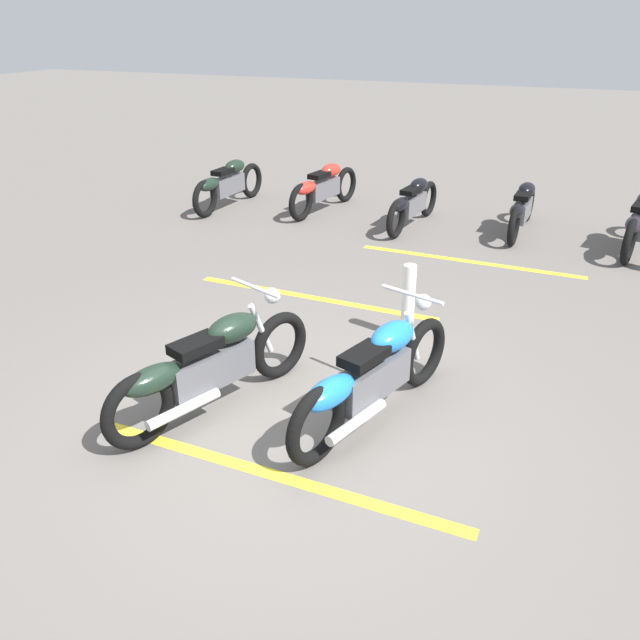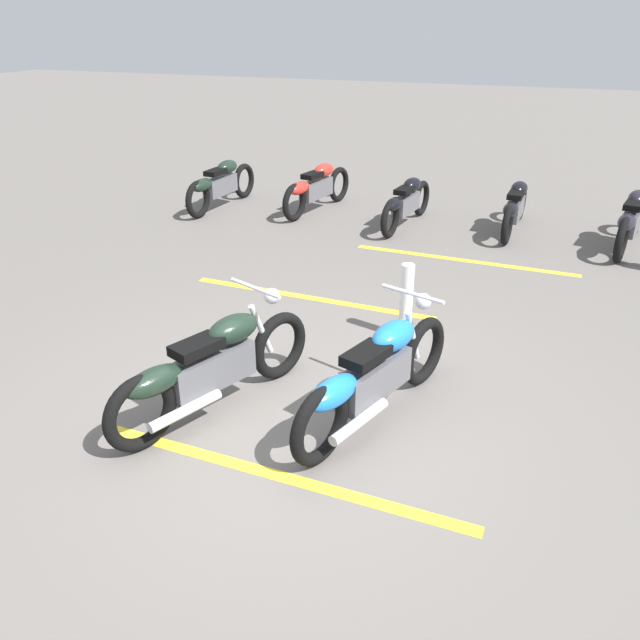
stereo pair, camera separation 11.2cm
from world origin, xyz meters
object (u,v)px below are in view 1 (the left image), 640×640
motorcycle_row_center (412,203)px  motorcycle_row_far_right (227,183)px  bollard_post (408,302)px  motorcycle_dark_foreground (210,365)px  motorcycle_row_left (522,208)px  motorcycle_bright_foreground (372,375)px  motorcycle_row_far_left (640,221)px  motorcycle_row_right (323,187)px

motorcycle_row_center → motorcycle_row_far_right: (-0.06, 3.41, 0.03)m
motorcycle_row_far_right → bollard_post: (-3.89, -4.38, -0.02)m
motorcycle_dark_foreground → motorcycle_row_left: 6.60m
motorcycle_row_left → bollard_post: (-4.26, 0.74, 0.00)m
motorcycle_bright_foreground → motorcycle_dark_foreground: (-0.36, 1.37, 0.00)m
motorcycle_row_far_right → motorcycle_row_far_left: bearing=-83.6°
motorcycle_bright_foreground → motorcycle_row_far_left: motorcycle_bright_foreground is taller
motorcycle_bright_foreground → bollard_post: motorcycle_bright_foreground is taller
motorcycle_bright_foreground → motorcycle_row_left: motorcycle_bright_foreground is taller
motorcycle_row_far_left → motorcycle_row_center: motorcycle_row_far_left is taller
motorcycle_row_center → motorcycle_row_far_left: bearing=-80.2°
motorcycle_row_left → motorcycle_row_right: motorcycle_row_right is taller
motorcycle_row_left → motorcycle_row_far_right: bearing=97.4°
motorcycle_row_left → motorcycle_row_far_right: (-0.37, 5.12, 0.02)m
motorcycle_row_right → bollard_post: (-4.29, -2.68, -0.02)m
motorcycle_bright_foreground → bollard_post: size_ratio=2.53×
motorcycle_row_left → motorcycle_row_right: 3.42m
motorcycle_row_left → motorcycle_row_center: (-0.31, 1.71, -0.01)m
motorcycle_row_center → motorcycle_row_far_right: 3.41m
motorcycle_bright_foreground → motorcycle_row_center: 5.73m
motorcycle_dark_foreground → motorcycle_row_far_right: 6.70m
motorcycle_row_right → bollard_post: size_ratio=2.50×
motorcycle_row_far_right → bollard_post: size_ratio=2.55×
motorcycle_row_left → motorcycle_bright_foreground: bearing=177.3°
motorcycle_row_far_left → motorcycle_row_center: 3.41m
motorcycle_row_far_left → motorcycle_row_left: motorcycle_row_far_left is taller
motorcycle_bright_foreground → bollard_post: 1.68m
motorcycle_row_center → motorcycle_row_right: size_ratio=0.95×
motorcycle_row_far_right → motorcycle_dark_foreground: bearing=-147.3°
motorcycle_row_center → motorcycle_row_far_right: motorcycle_row_far_right is taller
motorcycle_row_right → motorcycle_row_far_right: size_ratio=0.98×
motorcycle_row_left → motorcycle_row_far_right: 5.13m
motorcycle_row_far_right → motorcycle_bright_foreground: bearing=-136.2°
motorcycle_row_left → bollard_post: size_ratio=2.42×
motorcycle_row_left → motorcycle_dark_foreground: bearing=165.7°
motorcycle_bright_foreground → motorcycle_row_right: 6.59m
motorcycle_row_far_left → motorcycle_row_left: 1.71m
bollard_post → motorcycle_dark_foreground: bearing=148.5°
motorcycle_row_center → motorcycle_row_right: motorcycle_row_right is taller
motorcycle_row_far_left → bollard_post: 4.75m
bollard_post → motorcycle_row_right: bearing=32.0°
motorcycle_row_far_left → motorcycle_row_right: motorcycle_row_far_left is taller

